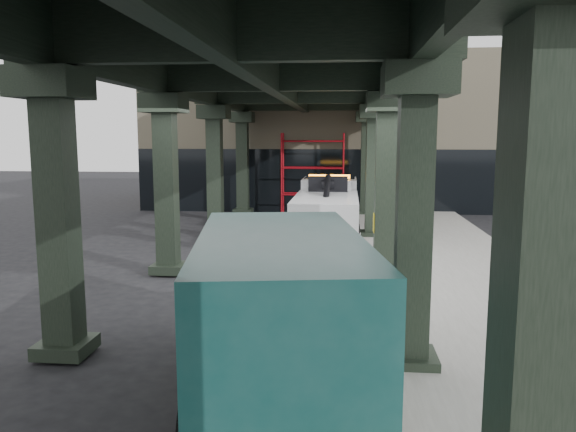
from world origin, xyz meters
The scene contains 8 objects.
ground centered at (0.00, 0.00, 0.00)m, with size 90.00×90.00×0.00m, color black.
sidewalk centered at (4.50, 2.00, 0.07)m, with size 5.00×40.00×0.15m, color gray.
lane_stripe centered at (1.70, 2.00, 0.01)m, with size 0.12×38.00×0.01m, color silver.
viaduct centered at (-0.40, 2.00, 5.46)m, with size 7.40×32.00×6.40m.
building centered at (2.00, 20.00, 4.00)m, with size 22.00×10.00×8.00m, color #C6B793.
scaffolding centered at (0.00, 14.64, 2.11)m, with size 3.08×0.88×4.00m.
tow_truck centered at (0.93, 7.34, 1.21)m, with size 2.38×7.62×2.48m.
towed_van centered at (0.54, -5.08, 1.35)m, with size 3.28×6.46×2.51m.
Camera 1 is at (1.44, -13.09, 3.90)m, focal length 35.00 mm.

